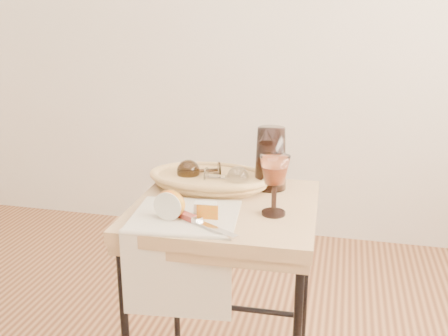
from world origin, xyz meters
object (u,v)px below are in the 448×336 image
(pitcher, at_px, (271,158))
(table_knife, at_px, (199,221))
(bread_basket, at_px, (210,181))
(side_table, at_px, (225,304))
(goblet_lying_b, at_px, (224,177))
(apple_half, at_px, (170,204))
(goblet_lying_a, at_px, (202,171))
(tea_towel, at_px, (185,216))
(wine_goblet, at_px, (274,185))

(pitcher, bearing_deg, table_knife, -121.84)
(bread_basket, distance_m, pitcher, 0.22)
(side_table, relative_size, goblet_lying_b, 5.96)
(apple_half, bearing_deg, bread_basket, 86.36)
(goblet_lying_a, bearing_deg, tea_towel, 74.41)
(goblet_lying_b, distance_m, table_knife, 0.30)
(bread_basket, relative_size, goblet_lying_a, 2.88)
(side_table, distance_m, wine_goblet, 0.47)
(bread_basket, relative_size, apple_half, 4.14)
(tea_towel, xyz_separation_m, goblet_lying_a, (-0.03, 0.28, 0.05))
(goblet_lying_a, bearing_deg, apple_half, 67.49)
(pitcher, bearing_deg, wine_goblet, -89.21)
(pitcher, distance_m, apple_half, 0.41)
(bread_basket, distance_m, goblet_lying_b, 0.06)
(tea_towel, height_order, table_knife, table_knife)
(wine_goblet, bearing_deg, bread_basket, 142.30)
(side_table, relative_size, wine_goblet, 3.92)
(goblet_lying_a, xyz_separation_m, table_knife, (0.09, -0.34, -0.04))
(tea_towel, bearing_deg, table_knife, -49.08)
(goblet_lying_b, xyz_separation_m, apple_half, (-0.09, -0.27, -0.00))
(side_table, bearing_deg, wine_goblet, -18.96)
(apple_half, height_order, table_knife, apple_half)
(side_table, xyz_separation_m, apple_half, (-0.12, -0.16, 0.40))
(apple_half, bearing_deg, goblet_lying_a, 92.81)
(goblet_lying_a, relative_size, table_knife, 0.51)
(pitcher, bearing_deg, goblet_lying_a, 175.74)
(side_table, relative_size, table_knife, 2.83)
(table_knife, bearing_deg, side_table, 111.78)
(tea_towel, relative_size, bread_basket, 0.82)
(goblet_lying_a, bearing_deg, bread_basket, 131.62)
(goblet_lying_a, height_order, apple_half, goblet_lying_a)
(side_table, height_order, goblet_lying_a, goblet_lying_a)
(goblet_lying_b, distance_m, wine_goblet, 0.25)
(side_table, height_order, bread_basket, bread_basket)
(wine_goblet, relative_size, apple_half, 2.03)
(bread_basket, xyz_separation_m, table_knife, (0.06, -0.32, -0.01))
(bread_basket, distance_m, table_knife, 0.32)
(tea_towel, xyz_separation_m, table_knife, (0.06, -0.05, 0.01))
(side_table, bearing_deg, pitcher, 57.48)
(goblet_lying_b, bearing_deg, bread_basket, 155.86)
(wine_goblet, relative_size, table_knife, 0.72)
(goblet_lying_b, xyz_separation_m, table_knife, (0.00, -0.30, -0.03))
(bread_basket, xyz_separation_m, wine_goblet, (0.24, -0.19, 0.07))
(bread_basket, relative_size, goblet_lying_b, 3.10)
(tea_towel, distance_m, goblet_lying_b, 0.25)
(pitcher, xyz_separation_m, apple_half, (-0.23, -0.33, -0.06))
(bread_basket, xyz_separation_m, pitcher, (0.20, 0.04, 0.08))
(tea_towel, height_order, wine_goblet, wine_goblet)
(goblet_lying_a, height_order, table_knife, goblet_lying_a)
(side_table, distance_m, goblet_lying_a, 0.45)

